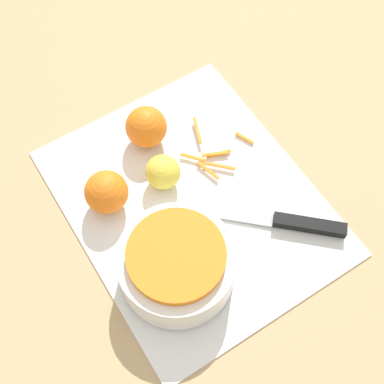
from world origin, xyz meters
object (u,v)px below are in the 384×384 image
Objects in this scene: knife at (293,223)px; orange_right at (106,192)px; orange_left at (147,126)px; bowl_speckled at (177,264)px; lemon at (163,172)px.

orange_right is at bearing 2.68° from knife.
orange_right is at bearing 122.31° from orange_left.
orange_right is at bearing 10.33° from bowl_speckled.
lemon is at bearing -23.65° from bowl_speckled.
knife is 0.28m from orange_left.
bowl_speckled is 0.16m from orange_right.
orange_left and orange_right have the same top height.
knife is 3.51× the size of lemon.
bowl_speckled is at bearing 34.59° from knife.
lemon reaches higher than knife.
knife is at bearing -143.38° from lemon.
orange_right is at bearing 82.16° from lemon.
orange_right is (0.19, 0.22, 0.03)m from knife.
knife is at bearing -130.02° from orange_right.
orange_right is 0.10m from lemon.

